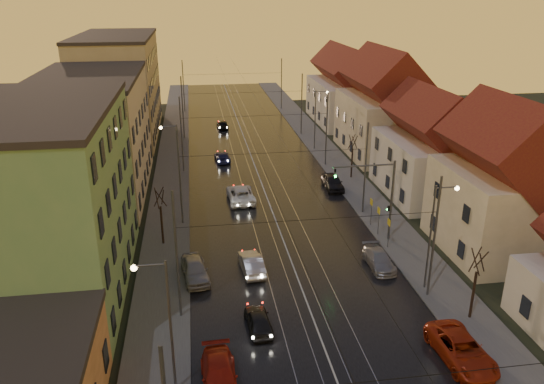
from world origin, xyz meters
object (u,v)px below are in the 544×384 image
street_lamp_1 (435,227)px  driving_car_4 (223,124)px  street_lamp_0 (164,315)px  parked_right_1 (379,260)px  parked_left_2 (219,376)px  street_lamp_3 (318,114)px  street_lamp_2 (175,155)px  driving_car_1 (251,263)px  driving_car_0 (258,320)px  traffic_light_mast (381,191)px  parked_left_3 (195,270)px  parked_right_2 (333,182)px  driving_car_3 (222,157)px  driving_car_2 (241,194)px  parked_right_0 (461,350)px

street_lamp_1 → driving_car_4: bearing=103.5°
street_lamp_0 → parked_right_1: size_ratio=1.87×
parked_left_2 → street_lamp_0: bearing=180.0°
street_lamp_3 → parked_left_2: (-15.54, -43.92, -4.20)m
street_lamp_2 → driving_car_1: size_ratio=1.88×
street_lamp_1 → driving_car_0: street_lamp_1 is taller
street_lamp_1 → driving_car_4: 50.87m
street_lamp_2 → traffic_light_mast: street_lamp_2 is taller
parked_left_3 → street_lamp_0: bearing=-104.8°
street_lamp_2 → street_lamp_3: same height
parked_left_2 → parked_right_1: parked_left_2 is taller
driving_car_1 → parked_right_2: 19.77m
street_lamp_2 → street_lamp_3: 24.24m
parked_left_2 → parked_right_1: bearing=39.8°
driving_car_0 → street_lamp_0: bearing=39.2°
street_lamp_2 → parked_left_2: bearing=-84.5°
street_lamp_1 → driving_car_3: 35.29m
driving_car_2 → driving_car_0: bearing=85.6°
driving_car_4 → parked_left_2: (-3.68, -57.21, 0.02)m
street_lamp_3 → parked_right_1: street_lamp_3 is taller
driving_car_2 → driving_car_3: driving_car_2 is taller
street_lamp_2 → parked_right_1: 23.10m
street_lamp_0 → parked_left_2: size_ratio=1.70×
driving_car_4 → street_lamp_0: bearing=80.3°
parked_right_1 → driving_car_3: bearing=109.7°
traffic_light_mast → driving_car_3: traffic_light_mast is taller
driving_car_3 → driving_car_4: driving_car_4 is taller
street_lamp_0 → parked_left_2: street_lamp_0 is taller
driving_car_2 → parked_left_2: bearing=80.2°
parked_left_3 → driving_car_1: bearing=-1.5°
street_lamp_1 → parked_left_3: bearing=166.9°
street_lamp_2 → street_lamp_1: bearing=-47.7°
driving_car_1 → driving_car_3: 28.22m
parked_right_0 → parked_right_1: bearing=92.4°
driving_car_1 → driving_car_0: bearing=82.2°
driving_car_0 → traffic_light_mast: bearing=-140.0°
driving_car_4 → driving_car_0: bearing=85.6°
driving_car_1 → driving_car_2: driving_car_2 is taller
driving_car_2 → parked_right_2: bearing=-170.5°
driving_car_2 → parked_right_2: 10.40m
driving_car_4 → parked_right_1: 46.61m
parked_right_1 → driving_car_1: bearing=175.7°
driving_car_1 → driving_car_4: (0.55, 44.93, -0.04)m
traffic_light_mast → driving_car_2: size_ratio=1.30×
parked_left_2 → traffic_light_mast: bearing=46.1°
street_lamp_3 → driving_car_4: size_ratio=2.05×
street_lamp_3 → parked_right_2: bearing=-96.4°
street_lamp_2 → driving_car_4: size_ratio=2.05×
street_lamp_3 → driving_car_0: (-12.79, -39.03, -4.26)m
street_lamp_1 → parked_right_0: 8.97m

